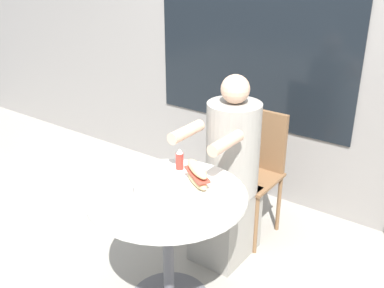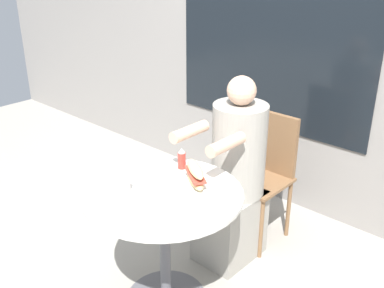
# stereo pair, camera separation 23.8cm
# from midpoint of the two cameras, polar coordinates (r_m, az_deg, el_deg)

# --- Properties ---
(storefront_wall) EXTENTS (8.00, 0.09, 2.80)m
(storefront_wall) POSITION_cam_midpoint_polar(r_m,az_deg,el_deg) (3.28, 11.04, 15.10)
(storefront_wall) COLOR gray
(storefront_wall) RESTS_ON ground_plane
(cafe_table) EXTENTS (0.83, 0.83, 0.71)m
(cafe_table) POSITION_cam_midpoint_polar(r_m,az_deg,el_deg) (2.41, -5.99, -10.10)
(cafe_table) COLOR beige
(cafe_table) RESTS_ON ground_plane
(diner_chair) EXTENTS (0.38, 0.38, 0.87)m
(diner_chair) POSITION_cam_midpoint_polar(r_m,az_deg,el_deg) (3.08, 5.89, -2.32)
(diner_chair) COLOR brown
(diner_chair) RESTS_ON ground_plane
(seated_diner) EXTENTS (0.34, 0.60, 1.20)m
(seated_diner) POSITION_cam_midpoint_polar(r_m,az_deg,el_deg) (2.81, 2.30, -4.78)
(seated_diner) COLOR gray
(seated_diner) RESTS_ON ground_plane
(sandwich_on_plate) EXTENTS (0.23, 0.22, 0.12)m
(sandwich_on_plate) POSITION_cam_midpoint_polar(r_m,az_deg,el_deg) (2.36, -2.24, -4.18)
(sandwich_on_plate) COLOR white
(sandwich_on_plate) RESTS_ON cafe_table
(drink_cup) EXTENTS (0.07, 0.07, 0.08)m
(drink_cup) POSITION_cam_midpoint_polar(r_m,az_deg,el_deg) (2.32, -11.28, -5.54)
(drink_cup) COLOR silver
(drink_cup) RESTS_ON cafe_table
(condiment_bottle) EXTENTS (0.04, 0.04, 0.13)m
(condiment_bottle) POSITION_cam_midpoint_polar(r_m,az_deg,el_deg) (2.54, -4.28, -1.99)
(condiment_bottle) COLOR red
(condiment_bottle) RESTS_ON cafe_table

